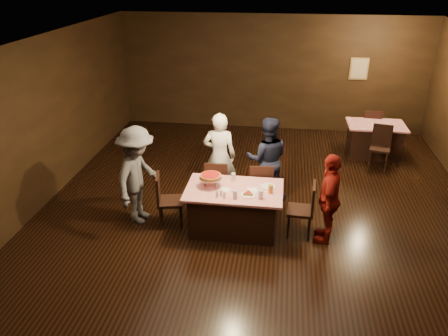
{
  "coord_description": "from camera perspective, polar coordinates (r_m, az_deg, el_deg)",
  "views": [
    {
      "loc": [
        0.35,
        -6.49,
        4.16
      ],
      "look_at": [
        -0.58,
        0.12,
        1.0
      ],
      "focal_mm": 35.0,
      "sensor_mm": 36.0,
      "label": 1
    }
  ],
  "objects": [
    {
      "name": "pizza_stand",
      "position": [
        7.21,
        -1.76,
        -1.1
      ],
      "size": [
        0.38,
        0.38,
        0.22
      ],
      "color": "black",
      "rests_on": "main_table"
    },
    {
      "name": "glass_back",
      "position": [
        7.44,
        1.23,
        -1.19
      ],
      "size": [
        0.08,
        0.08,
        0.14
      ],
      "primitive_type": "cylinder",
      "color": "silver",
      "rests_on": "main_table"
    },
    {
      "name": "diner_white_jacket",
      "position": [
        8.23,
        -0.59,
        1.58
      ],
      "size": [
        0.63,
        0.42,
        1.69
      ],
      "primitive_type": "imported",
      "rotation": [
        0.0,
        0.0,
        3.17
      ],
      "color": "white",
      "rests_on": "ground"
    },
    {
      "name": "diner_red_shirt",
      "position": [
        7.13,
        13.56,
        -3.9
      ],
      "size": [
        0.51,
        0.94,
        1.53
      ],
      "primitive_type": "imported",
      "rotation": [
        0.0,
        0.0,
        -1.72
      ],
      "color": "maroon",
      "rests_on": "ground"
    },
    {
      "name": "diner_navy_hoodie",
      "position": [
        8.19,
        5.65,
        1.16
      ],
      "size": [
        0.84,
        0.68,
        1.64
      ],
      "primitive_type": "imported",
      "rotation": [
        0.0,
        0.0,
        3.22
      ],
      "color": "black",
      "rests_on": "ground"
    },
    {
      "name": "diner_grey_knit",
      "position": [
        7.56,
        -11.21,
        -0.98
      ],
      "size": [
        0.83,
        1.22,
        1.74
      ],
      "primitive_type": "imported",
      "rotation": [
        0.0,
        0.0,
        1.4
      ],
      "color": "#56565B",
      "rests_on": "ground"
    },
    {
      "name": "glass_front_right",
      "position": [
        6.92,
        4.8,
        -3.46
      ],
      "size": [
        0.08,
        0.08,
        0.14
      ],
      "primitive_type": "cylinder",
      "color": "silver",
      "rests_on": "main_table"
    },
    {
      "name": "napkin_center",
      "position": [
        7.18,
        3.72,
        -2.9
      ],
      "size": [
        0.19,
        0.19,
        0.01
      ],
      "primitive_type": "cube",
      "rotation": [
        0.0,
        0.0,
        0.21
      ],
      "color": "white",
      "rests_on": "main_table"
    },
    {
      "name": "main_table",
      "position": [
        7.39,
        1.31,
        -5.4
      ],
      "size": [
        1.6,
        1.0,
        0.77
      ],
      "primitive_type": "cube",
      "color": "#B90C15",
      "rests_on": "ground"
    },
    {
      "name": "glass_front_left",
      "position": [
        6.9,
        1.46,
        -3.45
      ],
      "size": [
        0.08,
        0.08,
        0.14
      ],
      "primitive_type": "cylinder",
      "color": "silver",
      "rests_on": "main_table"
    },
    {
      "name": "plate_with_slice",
      "position": [
        7.01,
        3.19,
        -3.4
      ],
      "size": [
        0.25,
        0.25,
        0.06
      ],
      "color": "white",
      "rests_on": "main_table"
    },
    {
      "name": "chair_back_near",
      "position": [
        10.17,
        19.71,
        2.53
      ],
      "size": [
        0.5,
        0.5,
        0.95
      ],
      "primitive_type": "cube",
      "rotation": [
        0.0,
        0.0,
        -0.23
      ],
      "color": "black",
      "rests_on": "ground"
    },
    {
      "name": "chair_end_left",
      "position": [
        7.53,
        -7.05,
        -4.18
      ],
      "size": [
        0.5,
        0.5,
        0.95
      ],
      "primitive_type": "cube",
      "rotation": [
        0.0,
        0.0,
        1.78
      ],
      "color": "black",
      "rests_on": "ground"
    },
    {
      "name": "glass_amber",
      "position": [
        7.09,
        6.12,
        -2.76
      ],
      "size": [
        0.08,
        0.08,
        0.14
      ],
      "primitive_type": "cylinder",
      "color": "#BF7F26",
      "rests_on": "main_table"
    },
    {
      "name": "condiments",
      "position": [
        6.95,
        -0.41,
        -3.41
      ],
      "size": [
        0.17,
        0.1,
        0.09
      ],
      "color": "silver",
      "rests_on": "main_table"
    },
    {
      "name": "chair_end_right",
      "position": [
        7.32,
        9.93,
        -5.33
      ],
      "size": [
        0.44,
        0.44,
        0.95
      ],
      "primitive_type": "cube",
      "rotation": [
        0.0,
        0.0,
        -1.63
      ],
      "color": "black",
      "rests_on": "ground"
    },
    {
      "name": "room",
      "position": [
        6.82,
        4.78,
        7.98
      ],
      "size": [
        10.0,
        10.04,
        3.02
      ],
      "color": "black",
      "rests_on": "ground"
    },
    {
      "name": "back_table",
      "position": [
        10.84,
        19.01,
        3.51
      ],
      "size": [
        1.3,
        0.9,
        0.77
      ],
      "primitive_type": "cube",
      "color": "#A30A1C",
      "rests_on": "ground"
    },
    {
      "name": "napkin_left",
      "position": [
        7.17,
        0.1,
        -2.85
      ],
      "size": [
        0.21,
        0.21,
        0.01
      ],
      "primitive_type": "cube",
      "rotation": [
        0.0,
        0.0,
        -0.35
      ],
      "color": "white",
      "rests_on": "main_table"
    },
    {
      "name": "chair_far_left",
      "position": [
        8.04,
        -0.88,
        -1.94
      ],
      "size": [
        0.43,
        0.43,
        0.95
      ],
      "primitive_type": "cube",
      "rotation": [
        0.0,
        0.0,
        3.17
      ],
      "color": "black",
      "rests_on": "ground"
    },
    {
      "name": "plate_empty",
      "position": [
        7.3,
        5.77,
        -2.44
      ],
      "size": [
        0.25,
        0.25,
        0.01
      ],
      "primitive_type": "cylinder",
      "color": "white",
      "rests_on": "main_table"
    },
    {
      "name": "chair_back_far",
      "position": [
        11.36,
        18.59,
        5.05
      ],
      "size": [
        0.45,
        0.45,
        0.95
      ],
      "primitive_type": "cube",
      "rotation": [
        0.0,
        0.0,
        3.06
      ],
      "color": "black",
      "rests_on": "ground"
    },
    {
      "name": "chair_far_right",
      "position": [
        7.97,
        4.81,
        -2.3
      ],
      "size": [
        0.45,
        0.45,
        0.95
      ],
      "primitive_type": "cube",
      "rotation": [
        0.0,
        0.0,
        3.22
      ],
      "color": "black",
      "rests_on": "ground"
    }
  ]
}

